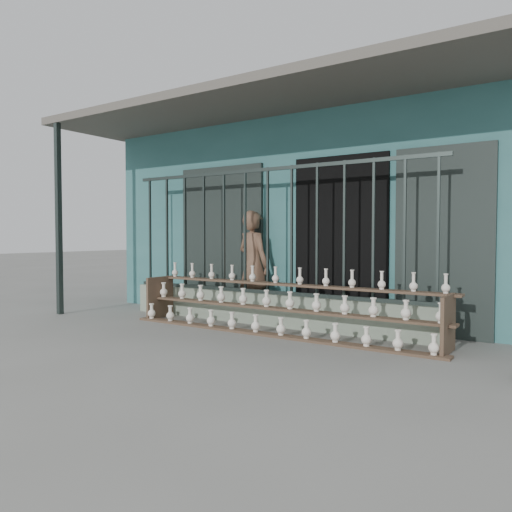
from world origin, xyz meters
The scene contains 6 objects.
ground centered at (0.00, 0.00, 0.00)m, with size 60.00×60.00×0.00m, color slate.
workshop_building centered at (0.00, 4.23, 1.62)m, with size 7.40×6.60×3.21m.
parapet_wall centered at (0.00, 1.30, 0.23)m, with size 5.00×0.20×0.45m, color gray.
security_fence centered at (0.00, 1.30, 1.35)m, with size 5.00×0.04×1.80m.
shelf_rack centered at (0.42, 0.89, 0.36)m, with size 4.50×0.68×0.85m.
elderly_woman centered at (-0.46, 1.62, 0.83)m, with size 0.61×0.40×1.66m, color brown.
Camera 1 is at (3.81, -4.70, 1.29)m, focal length 35.00 mm.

